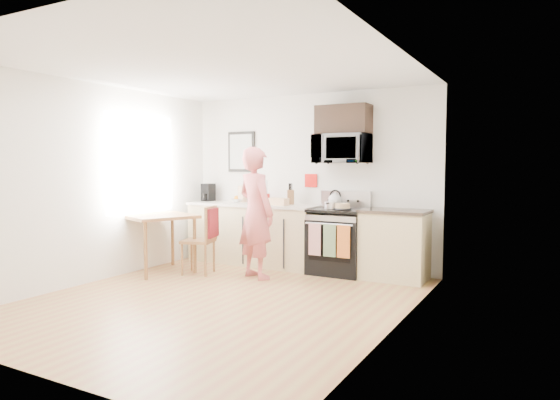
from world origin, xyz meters
The scene contains 28 objects.
floor centered at (0.00, 0.00, 0.00)m, with size 4.60×4.60×0.00m, color #A5663F.
back_wall centered at (0.00, 2.30, 1.30)m, with size 4.00×0.04×2.60m, color white.
front_wall centered at (0.00, -2.30, 1.30)m, with size 4.00×0.04×2.60m, color white.
left_wall centered at (-2.00, 0.00, 1.30)m, with size 0.04×4.60×2.60m, color white.
right_wall centered at (2.00, 0.00, 1.30)m, with size 0.04×4.60×2.60m, color white.
ceiling centered at (0.00, 0.00, 2.60)m, with size 4.00×4.60×0.04m, color silver.
window centered at (-1.96, 0.80, 1.55)m, with size 0.06×1.40×1.50m.
cabinet_left centered at (-0.80, 2.00, 0.45)m, with size 2.10×0.60×0.90m, color beige.
countertop_left centered at (-0.80, 2.00, 0.92)m, with size 2.14×0.64×0.04m, color beige.
cabinet_right centered at (1.43, 2.00, 0.45)m, with size 0.84×0.60×0.90m, color beige.
countertop_right centered at (1.43, 2.00, 0.92)m, with size 0.88×0.64×0.04m, color black.
range centered at (0.63, 1.98, 0.44)m, with size 0.76×0.70×1.16m.
microwave centered at (0.63, 2.08, 1.76)m, with size 0.76×0.51×0.42m, color #B4B4B9.
upper_cabinet centered at (0.63, 2.12, 2.18)m, with size 0.76×0.35×0.40m, color black.
wall_art centered at (-1.20, 2.28, 1.75)m, with size 0.50×0.04×0.65m.
wall_trivet centered at (0.05, 2.28, 1.30)m, with size 0.20×0.02×0.20m, color #B8140F.
person centered at (-0.25, 1.18, 0.89)m, with size 0.65×0.43×1.78m, color #BC333C.
dining_table centered at (-1.65, 0.83, 0.73)m, with size 1.01×1.01×0.83m.
chair centered at (-0.97, 1.04, 0.62)m, with size 0.54×0.51×0.96m.
knife_block centered at (-0.22, 2.13, 1.05)m, with size 0.10×0.14×0.22m, color brown.
utensil_crock centered at (-0.66, 2.15, 1.08)m, with size 0.12×0.12×0.36m.
fruit_bowl centered at (-1.16, 2.13, 0.98)m, with size 0.28×0.28×0.10m.
milk_carton centered at (-1.09, 2.14, 1.07)m, with size 0.10×0.10×0.26m, color tan.
coffee_maker centered at (-1.75, 2.10, 1.08)m, with size 0.16×0.24×0.29m.
bread_bag centered at (-0.29, 1.88, 0.99)m, with size 0.29×0.14×0.11m, color #DFAE75.
cake centered at (0.72, 1.88, 0.96)m, with size 0.25×0.25×0.08m.
kettle centered at (0.48, 2.19, 1.03)m, with size 0.20×0.20×0.25m.
pot centered at (0.53, 1.90, 0.97)m, with size 0.19×0.32×0.09m.
Camera 1 is at (3.28, -4.54, 1.53)m, focal length 32.00 mm.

